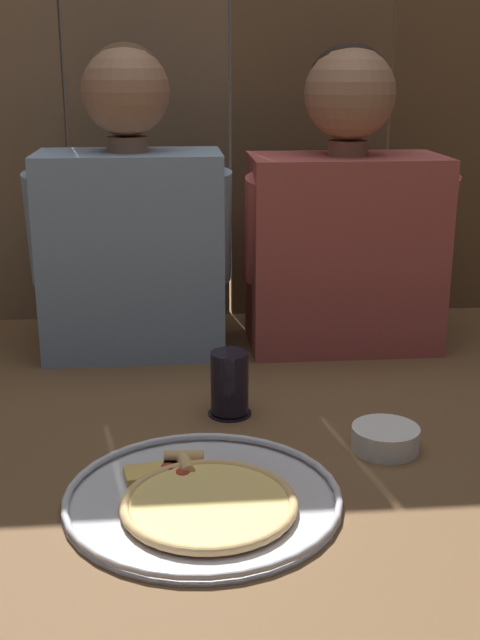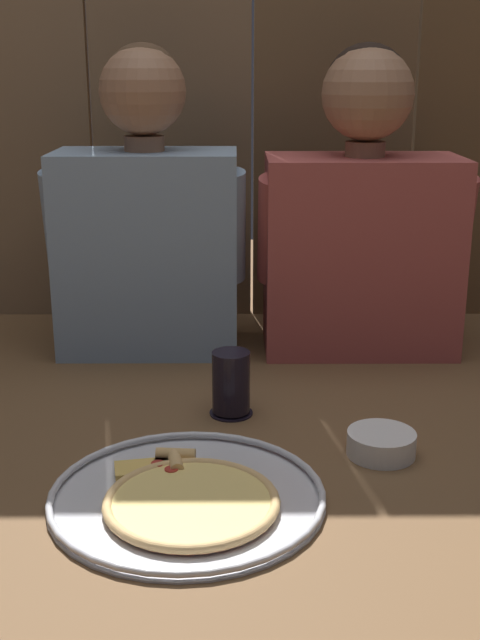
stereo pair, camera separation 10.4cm
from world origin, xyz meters
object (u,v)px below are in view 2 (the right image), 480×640
diner_left (147,218)px  pizza_tray (188,496)px  diner_right (362,218)px  drinking_glass (231,384)px  dipping_bowl (381,442)px

diner_left → pizza_tray: bearing=-80.0°
pizza_tray → diner_right: size_ratio=0.62×
diner_right → drinking_glass: bearing=-127.2°
pizza_tray → drinking_glass: size_ratio=3.40×
pizza_tray → drinking_glass: 0.31m
pizza_tray → drinking_glass: bearing=79.0°
diner_left → diner_right: same height
drinking_glass → dipping_bowl: (0.23, -0.16, -0.03)m
diner_right → diner_left: bearing=-179.9°
drinking_glass → diner_left: (-0.17, 0.35, 0.22)m
drinking_glass → diner_right: diner_right is taller
pizza_tray → drinking_glass: drinking_glass is taller
drinking_glass → diner_left: size_ratio=0.18×
dipping_bowl → diner_left: bearing=128.6°
dipping_bowl → diner_left: size_ratio=0.17×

